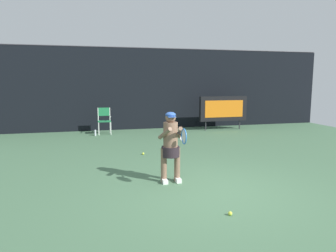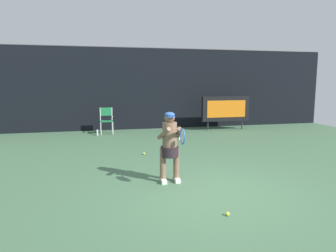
{
  "view_description": "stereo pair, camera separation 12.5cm",
  "coord_description": "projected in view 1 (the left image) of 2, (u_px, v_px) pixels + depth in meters",
  "views": [
    {
      "loc": [
        -2.29,
        -5.53,
        2.18
      ],
      "look_at": [
        -0.37,
        2.02,
        1.05
      ],
      "focal_mm": 33.37,
      "sensor_mm": 36.0,
      "label": 1
    },
    {
      "loc": [
        -2.17,
        -5.56,
        2.18
      ],
      "look_at": [
        -0.37,
        2.02,
        1.05
      ],
      "focal_mm": 33.37,
      "sensor_mm": 36.0,
      "label": 2
    }
  ],
  "objects": [
    {
      "name": "tennis_racket",
      "position": [
        184.0,
        136.0,
        6.07
      ],
      "size": [
        0.03,
        0.6,
        0.31
      ],
      "rotation": [
        0.0,
        0.0,
        0.05
      ],
      "color": "black"
    },
    {
      "name": "umpire_chair",
      "position": [
        104.0,
        119.0,
        12.85
      ],
      "size": [
        0.52,
        0.44,
        1.08
      ],
      "color": "white",
      "rests_on": "ground"
    },
    {
      "name": "tennis_ball_loose",
      "position": [
        143.0,
        154.0,
        9.28
      ],
      "size": [
        0.07,
        0.07,
        0.07
      ],
      "color": "#CCDB3D",
      "rests_on": "ground"
    },
    {
      "name": "ground",
      "position": [
        215.0,
        196.0,
        6.0
      ],
      "size": [
        18.0,
        22.0,
        0.03
      ],
      "color": "#456B4C"
    },
    {
      "name": "scoreboard",
      "position": [
        223.0,
        109.0,
        13.95
      ],
      "size": [
        2.2,
        0.21,
        1.5
      ],
      "color": "black",
      "rests_on": "ground"
    },
    {
      "name": "water_bottle",
      "position": [
        95.0,
        133.0,
        12.49
      ],
      "size": [
        0.07,
        0.07,
        0.27
      ],
      "color": "silver",
      "rests_on": "ground"
    },
    {
      "name": "tennis_player",
      "position": [
        171.0,
        144.0,
        6.68
      ],
      "size": [
        0.53,
        0.61,
        1.53
      ],
      "color": "white",
      "rests_on": "ground"
    },
    {
      "name": "backdrop_screen",
      "position": [
        141.0,
        89.0,
        14.07
      ],
      "size": [
        18.0,
        0.12,
        3.66
      ],
      "color": "black",
      "rests_on": "ground"
    },
    {
      "name": "tennis_ball_spare",
      "position": [
        230.0,
        213.0,
        5.09
      ],
      "size": [
        0.07,
        0.07,
        0.07
      ],
      "color": "#CCDB3D",
      "rests_on": "ground"
    }
  ]
}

